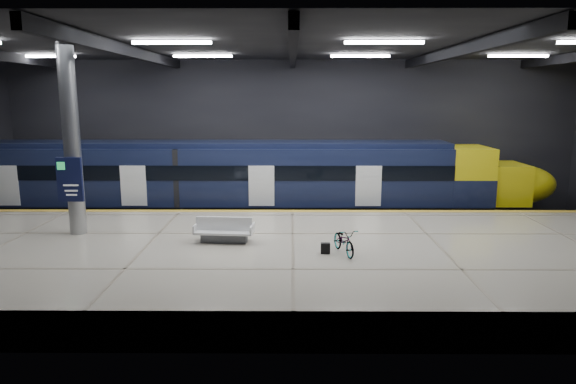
{
  "coord_description": "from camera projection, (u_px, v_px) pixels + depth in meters",
  "views": [
    {
      "loc": [
        -0.05,
        -19.5,
        6.17
      ],
      "look_at": [
        -0.19,
        1.5,
        2.2
      ],
      "focal_mm": 32.0,
      "sensor_mm": 36.0,
      "label": 1
    }
  ],
  "objects": [
    {
      "name": "platform",
      "position": [
        293.0,
        260.0,
        17.75
      ],
      "size": [
        30.0,
        11.0,
        1.1
      ],
      "primitive_type": "cube",
      "color": "#BDB2A0",
      "rests_on": "ground"
    },
    {
      "name": "room_shell",
      "position": [
        293.0,
        107.0,
        19.24
      ],
      "size": [
        30.1,
        16.1,
        8.05
      ],
      "color": "black",
      "rests_on": "ground"
    },
    {
      "name": "bench",
      "position": [
        224.0,
        233.0,
        17.95
      ],
      "size": [
        2.1,
        1.0,
        0.9
      ],
      "rotation": [
        0.0,
        0.0,
        -0.08
      ],
      "color": "#595B60",
      "rests_on": "platform"
    },
    {
      "name": "bicycle",
      "position": [
        344.0,
        241.0,
        16.61
      ],
      "size": [
        1.0,
        1.74,
        0.87
      ],
      "primitive_type": "imported",
      "rotation": [
        0.0,
        0.0,
        0.28
      ],
      "color": "#99999E",
      "rests_on": "platform"
    },
    {
      "name": "ground",
      "position": [
        293.0,
        254.0,
        20.3
      ],
      "size": [
        30.0,
        30.0,
        0.0
      ],
      "primitive_type": "plane",
      "color": "black",
      "rests_on": "ground"
    },
    {
      "name": "info_column",
      "position": [
        72.0,
        143.0,
        18.52
      ],
      "size": [
        0.9,
        0.78,
        6.9
      ],
      "color": "#9EA0A5",
      "rests_on": "platform"
    },
    {
      "name": "rails",
      "position": [
        292.0,
        219.0,
        25.69
      ],
      "size": [
        30.0,
        1.52,
        0.16
      ],
      "color": "gray",
      "rests_on": "ground"
    },
    {
      "name": "safety_strip",
      "position": [
        292.0,
        211.0,
        22.8
      ],
      "size": [
        30.0,
        0.4,
        0.01
      ],
      "primitive_type": "cube",
      "color": "gold",
      "rests_on": "platform"
    },
    {
      "name": "train",
      "position": [
        239.0,
        180.0,
        25.34
      ],
      "size": [
        29.4,
        2.84,
        3.79
      ],
      "color": "black",
      "rests_on": "ground"
    },
    {
      "name": "pannier_bag",
      "position": [
        325.0,
        248.0,
        16.66
      ],
      "size": [
        0.3,
        0.19,
        0.35
      ],
      "primitive_type": "cube",
      "rotation": [
        0.0,
        0.0,
        -0.02
      ],
      "color": "black",
      "rests_on": "platform"
    }
  ]
}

